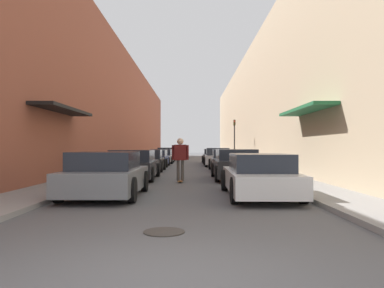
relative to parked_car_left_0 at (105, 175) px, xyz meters
name	(u,v)px	position (x,y,z in m)	size (l,w,h in m)	color
ground	(187,166)	(2.20, 17.51, -0.63)	(134.02, 134.02, 0.00)	#515154
curb_strip_left	(141,162)	(-2.06, 23.60, -0.57)	(1.80, 60.92, 0.12)	gray
curb_strip_right	(234,162)	(6.46, 23.60, -0.57)	(1.80, 60.92, 0.12)	gray
building_row_left	(110,111)	(-4.96, 23.59, 4.13)	(4.90, 60.92, 9.52)	brown
building_row_right	(265,109)	(9.36, 23.59, 4.33)	(4.90, 60.92, 9.93)	tan
parked_car_left_0	(105,175)	(0.00, 0.00, 0.00)	(2.07, 4.04, 1.30)	gray
parked_car_left_1	(132,165)	(-0.12, 5.80, 0.00)	(2.08, 4.77, 1.31)	#232326
parked_car_left_2	(147,161)	(-0.11, 11.59, -0.01)	(1.86, 3.96, 1.28)	#232326
parked_car_left_3	(154,158)	(-0.22, 16.67, -0.03)	(1.98, 4.34, 1.22)	navy
parked_car_left_4	(160,156)	(-0.21, 22.42, -0.03)	(2.09, 4.28, 1.25)	#B7B7BC
parked_car_left_5	(165,155)	(-0.19, 28.16, 0.02)	(1.95, 4.63, 1.38)	#B7B7BC
parked_car_right_0	(257,176)	(4.43, 0.07, -0.02)	(1.93, 4.78, 1.25)	silver
parked_car_right_1	(234,165)	(4.42, 5.88, 0.02)	(1.99, 4.66, 1.34)	#232326
parked_car_right_2	(225,161)	(4.55, 11.66, 0.00)	(1.99, 4.71, 1.29)	silver
parked_car_right_3	(216,157)	(4.40, 17.42, 0.03)	(2.00, 4.58, 1.37)	#B7B7BC
parked_car_right_4	(212,156)	(4.42, 22.60, -0.02)	(2.05, 4.06, 1.27)	#232326
skateboarder	(179,155)	(2.00, 4.44, 0.48)	(0.69, 0.78, 1.81)	brown
manhole_cover	(163,232)	(2.01, -4.49, -0.62)	(0.70, 0.70, 0.02)	#332D28
traffic_light	(233,137)	(5.89, 19.10, 1.65)	(0.16, 0.22, 3.50)	#2D2D2D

